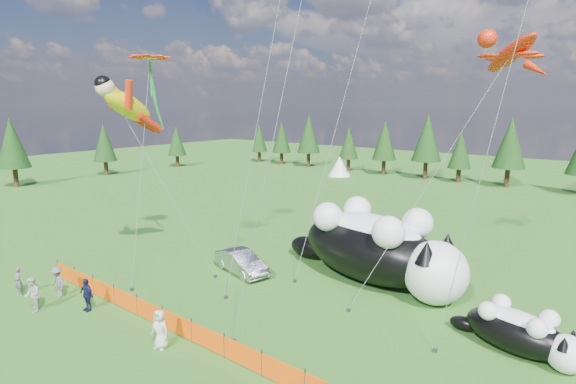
# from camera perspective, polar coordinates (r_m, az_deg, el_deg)

# --- Properties ---
(ground) EXTENTS (160.00, 160.00, 0.00)m
(ground) POSITION_cam_1_polar(r_m,az_deg,el_deg) (23.24, -7.88, -14.72)
(ground) COLOR #103C0B
(ground) RESTS_ON ground
(safety_fence) EXTENTS (22.06, 0.06, 1.10)m
(safety_fence) POSITION_cam_1_polar(r_m,az_deg,el_deg) (21.28, -13.94, -16.00)
(safety_fence) COLOR #262626
(safety_fence) RESTS_ON ground
(tree_line) EXTENTS (90.00, 4.00, 8.00)m
(tree_line) POSITION_cam_1_polar(r_m,az_deg,el_deg) (61.65, 23.59, 4.51)
(tree_line) COLOR black
(tree_line) RESTS_ON ground
(cat_large) EXTENTS (12.25, 5.94, 4.45)m
(cat_large) POSITION_cam_1_polar(r_m,az_deg,el_deg) (26.23, 11.17, -6.80)
(cat_large) COLOR black
(cat_large) RESTS_ON ground
(cat_small) EXTENTS (5.50, 2.79, 2.00)m
(cat_small) POSITION_cam_1_polar(r_m,az_deg,el_deg) (21.43, 27.52, -15.45)
(cat_small) COLOR black
(cat_small) RESTS_ON ground
(car) EXTENTS (4.37, 2.42, 1.36)m
(car) POSITION_cam_1_polar(r_m,az_deg,el_deg) (27.64, -5.94, -8.84)
(car) COLOR #AAABAF
(car) RESTS_ON ground
(spectator_a) EXTENTS (0.61, 0.42, 1.59)m
(spectator_a) POSITION_cam_1_polar(r_m,az_deg,el_deg) (28.35, -31.05, -9.68)
(spectator_a) COLOR #5A595E
(spectator_a) RESTS_ON ground
(spectator_b) EXTENTS (0.99, 0.80, 1.77)m
(spectator_b) POSITION_cam_1_polar(r_m,az_deg,el_deg) (25.86, -29.72, -11.26)
(spectator_b) COLOR beige
(spectator_b) RESTS_ON ground
(spectator_c) EXTENTS (1.02, 0.57, 1.67)m
(spectator_c) POSITION_cam_1_polar(r_m,az_deg,el_deg) (24.82, -24.21, -11.79)
(spectator_c) COLOR #151639
(spectator_c) RESTS_ON ground
(spectator_d) EXTENTS (1.10, 0.59, 1.67)m
(spectator_d) POSITION_cam_1_polar(r_m,az_deg,el_deg) (27.10, -27.24, -10.14)
(spectator_d) COLOR #5A595E
(spectator_d) RESTS_ON ground
(spectator_e) EXTENTS (0.92, 0.69, 1.70)m
(spectator_e) POSITION_cam_1_polar(r_m,az_deg,el_deg) (20.29, -15.95, -16.41)
(spectator_e) COLOR beige
(spectator_e) RESTS_ON ground
(superhero_kite) EXTENTS (7.05, 4.80, 12.41)m
(superhero_kite) POSITION_cam_1_polar(r_m,az_deg,el_deg) (27.98, -19.65, 10.22)
(superhero_kite) COLOR yellow
(superhero_kite) RESTS_ON ground
(gecko_kite) EXTENTS (7.74, 11.87, 15.76)m
(gecko_kite) POSITION_cam_1_polar(r_m,az_deg,el_deg) (27.33, 26.42, 15.41)
(gecko_kite) COLOR red
(gecko_kite) RESTS_ON ground
(flower_kite) EXTENTS (4.67, 5.86, 13.70)m
(flower_kite) POSITION_cam_1_polar(r_m,az_deg,el_deg) (29.56, -17.13, 15.71)
(flower_kite) COLOR red
(flower_kite) RESTS_ON ground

